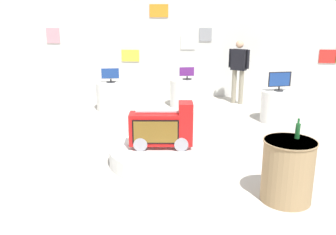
% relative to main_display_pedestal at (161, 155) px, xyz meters
% --- Properties ---
extents(ground_plane, '(30.00, 30.00, 0.00)m').
position_rel_main_display_pedestal_xyz_m(ground_plane, '(0.19, -0.31, -0.13)').
color(ground_plane, '#B2ADA3').
extents(back_wall_display, '(11.71, 0.13, 3.21)m').
position_rel_main_display_pedestal_xyz_m(back_wall_display, '(0.19, 5.05, 1.47)').
color(back_wall_display, silver).
rests_on(back_wall_display, ground).
extents(main_display_pedestal, '(1.68, 1.68, 0.26)m').
position_rel_main_display_pedestal_xyz_m(main_display_pedestal, '(0.00, 0.00, 0.00)').
color(main_display_pedestal, silver).
rests_on(main_display_pedestal, ground).
extents(novelty_firetruck_tv, '(1.04, 0.47, 0.75)m').
position_rel_main_display_pedestal_xyz_m(novelty_firetruck_tv, '(0.02, -0.00, 0.44)').
color(novelty_firetruck_tv, gray).
rests_on(novelty_firetruck_tv, main_display_pedestal).
extents(display_pedestal_left_rear, '(0.73, 0.73, 0.70)m').
position_rel_main_display_pedestal_xyz_m(display_pedestal_left_rear, '(2.27, 2.59, 0.22)').
color(display_pedestal_left_rear, silver).
rests_on(display_pedestal_left_rear, ground).
extents(tv_on_left_rear, '(0.50, 0.19, 0.42)m').
position_rel_main_display_pedestal_xyz_m(tv_on_left_rear, '(2.27, 2.59, 0.81)').
color(tv_on_left_rear, black).
rests_on(tv_on_left_rear, display_pedestal_left_rear).
extents(display_pedestal_center_rear, '(0.74, 0.74, 0.70)m').
position_rel_main_display_pedestal_xyz_m(display_pedestal_center_rear, '(-1.65, 3.19, 0.22)').
color(display_pedestal_center_rear, silver).
rests_on(display_pedestal_center_rear, ground).
extents(tv_on_center_rear, '(0.46, 0.22, 0.36)m').
position_rel_main_display_pedestal_xyz_m(tv_on_center_rear, '(-1.65, 3.19, 0.76)').
color(tv_on_center_rear, black).
rests_on(tv_on_center_rear, display_pedestal_center_rear).
extents(display_pedestal_right_rear, '(0.87, 0.87, 0.70)m').
position_rel_main_display_pedestal_xyz_m(display_pedestal_right_rear, '(0.18, 3.78, 0.22)').
color(display_pedestal_right_rear, silver).
rests_on(display_pedestal_right_rear, ground).
extents(tv_on_right_rear, '(0.40, 0.23, 0.33)m').
position_rel_main_display_pedestal_xyz_m(tv_on_right_rear, '(0.18, 3.78, 0.74)').
color(tv_on_right_rear, black).
rests_on(tv_on_right_rear, display_pedestal_right_rear).
extents(side_table_round, '(0.68, 0.68, 0.82)m').
position_rel_main_display_pedestal_xyz_m(side_table_round, '(1.78, -1.07, 0.29)').
color(side_table_round, '#9E7F56').
rests_on(side_table_round, ground).
extents(bottle_on_side_table, '(0.06, 0.06, 0.27)m').
position_rel_main_display_pedestal_xyz_m(bottle_on_side_table, '(1.88, -0.97, 0.80)').
color(bottle_on_side_table, '#195926').
rests_on(bottle_on_side_table, side_table_round).
extents(shopper_browsing_near_truck, '(0.52, 0.34, 1.66)m').
position_rel_main_display_pedestal_xyz_m(shopper_browsing_near_truck, '(1.51, 4.22, 0.85)').
color(shopper_browsing_near_truck, gray).
rests_on(shopper_browsing_near_truck, ground).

